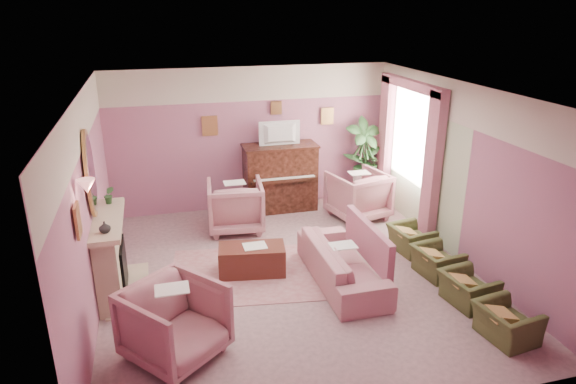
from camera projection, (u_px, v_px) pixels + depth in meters
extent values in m
cube|color=gray|center=(291.00, 275.00, 7.84)|extent=(5.50, 6.00, 0.01)
cube|color=white|center=(292.00, 91.00, 6.87)|extent=(5.50, 6.00, 0.01)
cube|color=#7F5373|center=(251.00, 139.00, 10.07)|extent=(5.50, 0.02, 2.80)
cube|color=#7F5373|center=(379.00, 299.00, 4.63)|extent=(5.50, 0.02, 2.80)
cube|color=#7F5373|center=(88.00, 208.00, 6.69)|extent=(0.02, 6.00, 2.80)
cube|color=#7F5373|center=(461.00, 174.00, 8.02)|extent=(0.02, 6.00, 2.80)
cube|color=beige|center=(250.00, 84.00, 9.69)|extent=(5.50, 0.01, 0.65)
cube|color=#B3C59D|center=(418.00, 169.00, 9.30)|extent=(0.01, 3.00, 2.15)
cube|color=tan|center=(110.00, 258.00, 7.20)|extent=(0.30, 1.40, 1.10)
cube|color=black|center=(119.00, 266.00, 7.28)|extent=(0.18, 0.72, 0.68)
cube|color=orange|center=(123.00, 277.00, 7.35)|extent=(0.06, 0.54, 0.10)
cube|color=tan|center=(107.00, 220.00, 7.01)|extent=(0.40, 1.55, 0.07)
cube|color=tan|center=(129.00, 289.00, 7.43)|extent=(0.55, 1.50, 0.02)
ellipsoid|color=tan|center=(90.00, 174.00, 6.74)|extent=(0.04, 0.72, 1.20)
ellipsoid|color=silver|center=(92.00, 174.00, 6.75)|extent=(0.01, 0.60, 1.06)
cone|color=pink|center=(87.00, 186.00, 5.75)|extent=(0.20, 0.20, 0.16)
cube|color=#361A11|center=(280.00, 178.00, 10.16)|extent=(1.40, 0.60, 1.30)
cube|color=#361A11|center=(285.00, 180.00, 9.82)|extent=(1.30, 0.12, 0.06)
cube|color=silver|center=(285.00, 178.00, 9.81)|extent=(1.20, 0.08, 0.02)
cube|color=#361A11|center=(280.00, 146.00, 9.93)|extent=(1.45, 0.65, 0.04)
imported|color=black|center=(280.00, 132.00, 9.79)|extent=(0.80, 0.12, 0.48)
cube|color=tan|center=(210.00, 126.00, 9.73)|extent=(0.30, 0.03, 0.38)
cube|color=tan|center=(327.00, 116.00, 10.28)|extent=(0.26, 0.03, 0.34)
cube|color=tan|center=(276.00, 108.00, 9.95)|extent=(0.22, 0.03, 0.26)
cube|color=tan|center=(78.00, 220.00, 5.50)|extent=(0.03, 0.28, 0.36)
cube|color=silver|center=(412.00, 133.00, 9.31)|extent=(0.03, 1.40, 1.80)
cube|color=#9F576A|center=(432.00, 169.00, 8.59)|extent=(0.16, 0.34, 2.60)
cube|color=#9F576A|center=(385.00, 142.00, 10.26)|extent=(0.16, 0.34, 2.60)
cube|color=#9F576A|center=(412.00, 85.00, 8.99)|extent=(0.16, 2.20, 0.16)
imported|color=#2C5B2A|center=(109.00, 195.00, 7.45)|extent=(0.16, 0.16, 0.28)
imported|color=beige|center=(105.00, 227.00, 6.52)|extent=(0.16, 0.16, 0.16)
cube|color=#A66D70|center=(253.00, 273.00, 7.89)|extent=(2.73, 2.13, 0.01)
cube|color=#4B2017|center=(252.00, 260.00, 7.83)|extent=(1.07, 0.65, 0.45)
cube|color=silver|center=(255.00, 246.00, 7.76)|extent=(0.35, 0.28, 0.01)
imported|color=#B2777C|center=(342.00, 256.00, 7.54)|extent=(0.68, 2.05, 0.83)
cube|color=#9F576A|center=(368.00, 241.00, 7.58)|extent=(0.10, 1.55, 0.57)
imported|color=#B2777C|center=(235.00, 203.00, 9.28)|extent=(0.97, 0.97, 1.01)
imported|color=#B2777C|center=(358.00, 192.00, 9.81)|extent=(0.97, 0.97, 1.01)
imported|color=#B2777C|center=(175.00, 319.00, 5.88)|extent=(0.97, 0.97, 1.01)
imported|color=#424924|center=(507.00, 318.00, 6.26)|extent=(0.48, 0.69, 0.59)
imported|color=#424924|center=(468.00, 284.00, 7.01)|extent=(0.48, 0.69, 0.59)
imported|color=#424924|center=(437.00, 257.00, 7.75)|extent=(0.48, 0.69, 0.59)
imported|color=#424924|center=(411.00, 235.00, 8.49)|extent=(0.48, 0.69, 0.59)
cylinder|color=white|center=(365.00, 185.00, 10.67)|extent=(0.52, 0.52, 0.70)
imported|color=#2C5B2A|center=(367.00, 161.00, 10.49)|extent=(0.30, 0.30, 0.34)
imported|color=#2C5B2A|center=(374.00, 164.00, 10.44)|extent=(0.16, 0.16, 0.28)
cylinder|color=brown|center=(361.00, 194.00, 10.68)|extent=(0.34, 0.34, 0.34)
imported|color=#2C5B2A|center=(364.00, 153.00, 10.37)|extent=(0.76, 0.76, 1.44)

